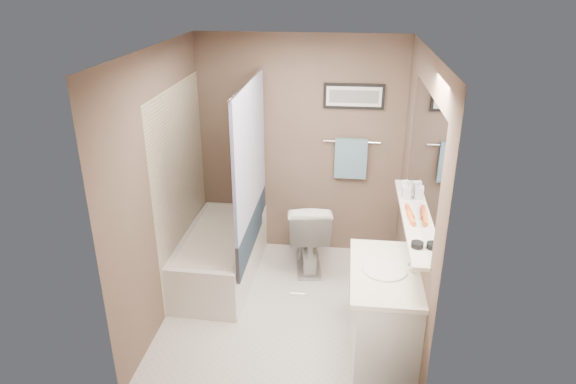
# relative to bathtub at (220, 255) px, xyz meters

# --- Properties ---
(ground) EXTENTS (2.50, 2.50, 0.00)m
(ground) POSITION_rel_bathtub_xyz_m (0.75, -0.51, -0.25)
(ground) COLOR silver
(ground) RESTS_ON ground
(ceiling) EXTENTS (2.20, 2.50, 0.04)m
(ceiling) POSITION_rel_bathtub_xyz_m (0.75, -0.51, 2.13)
(ceiling) COLOR silver
(ceiling) RESTS_ON wall_back
(wall_back) EXTENTS (2.20, 0.04, 2.40)m
(wall_back) POSITION_rel_bathtub_xyz_m (0.75, 0.72, 0.95)
(wall_back) COLOR brown
(wall_back) RESTS_ON ground
(wall_front) EXTENTS (2.20, 0.04, 2.40)m
(wall_front) POSITION_rel_bathtub_xyz_m (0.75, -1.74, 0.95)
(wall_front) COLOR brown
(wall_front) RESTS_ON ground
(wall_left) EXTENTS (0.04, 2.50, 2.40)m
(wall_left) POSITION_rel_bathtub_xyz_m (-0.33, -0.51, 0.95)
(wall_left) COLOR brown
(wall_left) RESTS_ON ground
(wall_right) EXTENTS (0.04, 2.50, 2.40)m
(wall_right) POSITION_rel_bathtub_xyz_m (1.83, -0.51, 0.95)
(wall_right) COLOR brown
(wall_right) RESTS_ON ground
(tile_surround) EXTENTS (0.02, 1.55, 2.00)m
(tile_surround) POSITION_rel_bathtub_xyz_m (-0.34, -0.01, 0.75)
(tile_surround) COLOR #C0AF91
(tile_surround) RESTS_ON wall_left
(curtain_rod) EXTENTS (0.02, 1.55, 0.02)m
(curtain_rod) POSITION_rel_bathtub_xyz_m (0.35, -0.01, 1.80)
(curtain_rod) COLOR silver
(curtain_rod) RESTS_ON wall_left
(curtain_upper) EXTENTS (0.03, 1.45, 1.28)m
(curtain_upper) POSITION_rel_bathtub_xyz_m (0.35, -0.01, 1.15)
(curtain_upper) COLOR silver
(curtain_upper) RESTS_ON curtain_rod
(curtain_lower) EXTENTS (0.03, 1.45, 0.36)m
(curtain_lower) POSITION_rel_bathtub_xyz_m (0.35, -0.01, 0.33)
(curtain_lower) COLOR #22323F
(curtain_lower) RESTS_ON curtain_rod
(mirror) EXTENTS (0.02, 1.60, 1.00)m
(mirror) POSITION_rel_bathtub_xyz_m (1.84, -0.66, 1.37)
(mirror) COLOR silver
(mirror) RESTS_ON wall_right
(shelf) EXTENTS (0.12, 1.60, 0.03)m
(shelf) POSITION_rel_bathtub_xyz_m (1.79, -0.66, 0.85)
(shelf) COLOR silver
(shelf) RESTS_ON wall_right
(towel_bar) EXTENTS (0.60, 0.02, 0.02)m
(towel_bar) POSITION_rel_bathtub_xyz_m (1.30, 0.71, 1.05)
(towel_bar) COLOR silver
(towel_bar) RESTS_ON wall_back
(towel) EXTENTS (0.34, 0.05, 0.44)m
(towel) POSITION_rel_bathtub_xyz_m (1.30, 0.69, 0.87)
(towel) COLOR #8AB9CA
(towel) RESTS_ON towel_bar
(art_frame) EXTENTS (0.62, 0.02, 0.26)m
(art_frame) POSITION_rel_bathtub_xyz_m (1.30, 0.73, 1.53)
(art_frame) COLOR black
(art_frame) RESTS_ON wall_back
(art_mat) EXTENTS (0.56, 0.00, 0.20)m
(art_mat) POSITION_rel_bathtub_xyz_m (1.30, 0.71, 1.53)
(art_mat) COLOR white
(art_mat) RESTS_ON art_frame
(art_image) EXTENTS (0.50, 0.00, 0.13)m
(art_image) POSITION_rel_bathtub_xyz_m (1.30, 0.71, 1.53)
(art_image) COLOR #595959
(art_image) RESTS_ON art_mat
(door) EXTENTS (0.80, 0.02, 2.00)m
(door) POSITION_rel_bathtub_xyz_m (1.30, -1.75, 0.75)
(door) COLOR silver
(door) RESTS_ON wall_front
(door_handle) EXTENTS (0.10, 0.02, 0.02)m
(door_handle) POSITION_rel_bathtub_xyz_m (0.97, -1.70, 0.75)
(door_handle) COLOR silver
(door_handle) RESTS_ON door
(bathtub) EXTENTS (0.75, 1.52, 0.50)m
(bathtub) POSITION_rel_bathtub_xyz_m (0.00, 0.00, 0.00)
(bathtub) COLOR silver
(bathtub) RESTS_ON ground
(tub_rim) EXTENTS (0.56, 1.36, 0.02)m
(tub_rim) POSITION_rel_bathtub_xyz_m (-0.00, 0.00, 0.25)
(tub_rim) COLOR white
(tub_rim) RESTS_ON bathtub
(toilet) EXTENTS (0.54, 0.82, 0.79)m
(toilet) POSITION_rel_bathtub_xyz_m (0.88, 0.32, 0.14)
(toilet) COLOR silver
(toilet) RESTS_ON ground
(vanity) EXTENTS (0.55, 0.93, 0.80)m
(vanity) POSITION_rel_bathtub_xyz_m (1.60, -1.07, 0.15)
(vanity) COLOR white
(vanity) RESTS_ON ground
(countertop) EXTENTS (0.54, 0.96, 0.04)m
(countertop) POSITION_rel_bathtub_xyz_m (1.59, -1.07, 0.57)
(countertop) COLOR white
(countertop) RESTS_ON vanity
(sink_basin) EXTENTS (0.34, 0.34, 0.01)m
(sink_basin) POSITION_rel_bathtub_xyz_m (1.58, -1.07, 0.60)
(sink_basin) COLOR white
(sink_basin) RESTS_ON countertop
(faucet_spout) EXTENTS (0.02, 0.02, 0.10)m
(faucet_spout) POSITION_rel_bathtub_xyz_m (1.78, -1.07, 0.64)
(faucet_spout) COLOR white
(faucet_spout) RESTS_ON countertop
(faucet_knob) EXTENTS (0.05, 0.05, 0.05)m
(faucet_knob) POSITION_rel_bathtub_xyz_m (1.78, -0.97, 0.62)
(faucet_knob) COLOR white
(faucet_knob) RESTS_ON countertop
(candle_bowl_near) EXTENTS (0.09, 0.09, 0.04)m
(candle_bowl_near) POSITION_rel_bathtub_xyz_m (1.79, -1.17, 0.89)
(candle_bowl_near) COLOR black
(candle_bowl_near) RESTS_ON shelf
(hair_brush_front) EXTENTS (0.06, 0.22, 0.04)m
(hair_brush_front) POSITION_rel_bathtub_xyz_m (1.79, -0.73, 0.89)
(hair_brush_front) COLOR orange
(hair_brush_front) RESTS_ON shelf
(hair_brush_back) EXTENTS (0.06, 0.22, 0.04)m
(hair_brush_back) POSITION_rel_bathtub_xyz_m (1.79, -0.61, 0.89)
(hair_brush_back) COLOR #C3481B
(hair_brush_back) RESTS_ON shelf
(pink_comb) EXTENTS (0.05, 0.16, 0.01)m
(pink_comb) POSITION_rel_bathtub_xyz_m (1.79, -0.47, 0.87)
(pink_comb) COLOR pink
(pink_comb) RESTS_ON shelf
(glass_jar) EXTENTS (0.08, 0.08, 0.10)m
(glass_jar) POSITION_rel_bathtub_xyz_m (1.79, -0.14, 0.92)
(glass_jar) COLOR white
(glass_jar) RESTS_ON shelf
(soap_bottle) EXTENTS (0.08, 0.08, 0.17)m
(soap_bottle) POSITION_rel_bathtub_xyz_m (1.79, -0.28, 0.95)
(soap_bottle) COLOR #999999
(soap_bottle) RESTS_ON shelf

